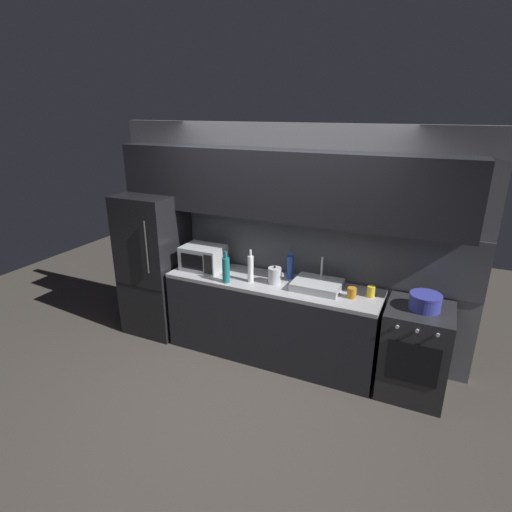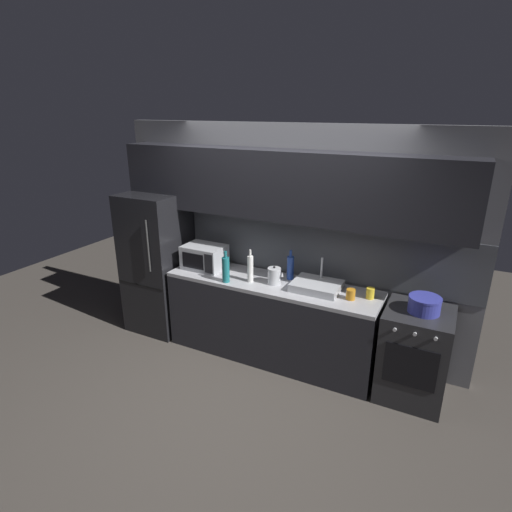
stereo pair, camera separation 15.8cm
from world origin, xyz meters
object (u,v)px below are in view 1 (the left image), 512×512
refrigerator (155,264)px  mug_amber (352,293)px  wine_bottle_teal (226,270)px  oven_range (415,351)px  microwave (203,258)px  mug_yellow (371,291)px  wine_bottle_blue (290,267)px  kettle (275,276)px  cooking_pot (425,302)px  wine_bottle_white (251,269)px

refrigerator → mug_amber: size_ratio=16.59×
wine_bottle_teal → oven_range: bearing=6.4°
oven_range → mug_amber: size_ratio=8.73×
refrigerator → mug_amber: 2.39m
microwave → wine_bottle_teal: size_ratio=1.35×
mug_yellow → wine_bottle_blue: bearing=173.6°
refrigerator → kettle: size_ratio=8.64×
oven_range → kettle: kettle is taller
oven_range → microwave: bearing=179.5°
oven_range → cooking_pot: (0.02, 0.00, 0.53)m
wine_bottle_blue → mug_amber: bearing=-15.8°
microwave → mug_yellow: size_ratio=4.24×
oven_range → wine_bottle_teal: wine_bottle_teal is taller
oven_range → cooking_pot: bearing=3.3°
refrigerator → wine_bottle_teal: refrigerator is taller
oven_range → wine_bottle_blue: (-1.35, 0.17, 0.58)m
mug_yellow → mug_amber: mug_yellow is taller
wine_bottle_white → wine_bottle_blue: wine_bottle_white is taller
kettle → mug_yellow: bearing=5.7°
refrigerator → oven_range: 3.05m
refrigerator → wine_bottle_white: size_ratio=4.80×
mug_yellow → mug_amber: (-0.16, -0.10, -0.00)m
microwave → wine_bottle_blue: size_ratio=1.41×
refrigerator → wine_bottle_white: (1.33, -0.09, 0.19)m
kettle → wine_bottle_blue: 0.22m
refrigerator → wine_bottle_teal: (1.10, -0.22, 0.19)m
oven_range → wine_bottle_white: bearing=-176.9°
mug_yellow → refrigerator: bearing=-178.5°
mug_amber → wine_bottle_white: bearing=-176.9°
wine_bottle_teal → refrigerator: bearing=169.0°
mug_amber → cooking_pot: size_ratio=0.36×
microwave → kettle: bearing=-3.0°
wine_bottle_white → microwave: bearing=170.3°
microwave → mug_yellow: bearing=1.5°
kettle → mug_amber: size_ratio=1.92×
wine_bottle_white → mug_amber: (1.06, 0.06, -0.10)m
refrigerator → oven_range: bearing=-0.0°
refrigerator → wine_bottle_blue: (1.68, 0.17, 0.18)m
refrigerator → microwave: size_ratio=3.72×
refrigerator → mug_yellow: size_ratio=15.76×
mug_yellow → oven_range: bearing=-8.4°
microwave → wine_bottle_blue: wine_bottle_blue is taller
wine_bottle_teal → mug_yellow: 1.48m
cooking_pot → microwave: bearing=179.6°
wine_bottle_blue → cooking_pot: bearing=-6.9°
kettle → mug_amber: bearing=-0.4°
refrigerator → wine_bottle_blue: 1.70m
refrigerator → kettle: refrigerator is taller
wine_bottle_teal → wine_bottle_blue: bearing=33.6°
kettle → oven_range: bearing=1.1°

